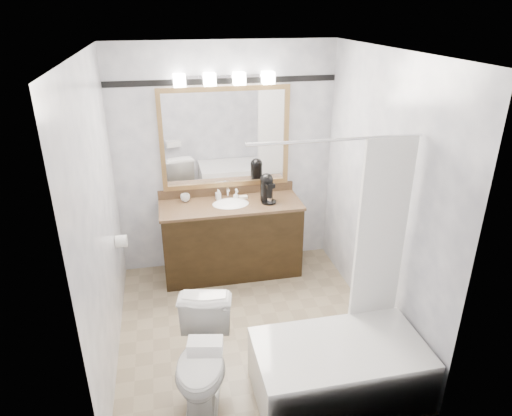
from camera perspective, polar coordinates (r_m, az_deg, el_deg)
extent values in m
cube|color=gray|center=(4.50, -0.86, -14.64)|extent=(2.40, 2.60, 0.01)
cube|color=white|center=(3.53, -1.13, 19.09)|extent=(2.40, 2.60, 0.01)
cube|color=white|center=(5.05, -3.81, 6.00)|extent=(2.40, 0.01, 2.50)
cube|color=white|center=(2.74, 4.32, -10.80)|extent=(2.40, 0.01, 2.50)
cube|color=white|center=(3.83, -18.98, -1.39)|extent=(0.01, 2.60, 2.50)
cube|color=white|center=(4.22, 15.30, 1.47)|extent=(0.01, 2.60, 2.50)
cube|color=black|center=(5.11, -3.08, -3.98)|extent=(1.50, 0.55, 0.82)
cube|color=brown|center=(4.93, -3.18, 0.39)|extent=(1.53, 0.58, 0.03)
cube|color=brown|center=(5.15, -3.67, 2.23)|extent=(1.53, 0.03, 0.10)
ellipsoid|color=white|center=(4.94, -3.18, 0.23)|extent=(0.44, 0.34, 0.14)
cube|color=#A7804B|center=(4.84, -4.02, 14.66)|extent=(1.40, 0.04, 0.05)
cube|color=#A7804B|center=(5.12, -3.68, 2.99)|extent=(1.40, 0.04, 0.05)
cube|color=#A7804B|center=(4.91, -11.73, 8.07)|extent=(0.05, 0.04, 1.00)
cube|color=#A7804B|center=(5.09, 3.79, 9.07)|extent=(0.05, 0.04, 1.00)
cube|color=white|center=(4.96, -3.85, 8.68)|extent=(1.30, 0.01, 1.00)
cube|color=silver|center=(4.81, -4.04, 16.11)|extent=(0.90, 0.05, 0.03)
cube|color=white|center=(4.73, -9.55, 15.46)|extent=(0.12, 0.12, 0.12)
cube|color=white|center=(4.75, -5.81, 15.70)|extent=(0.12, 0.12, 0.12)
cube|color=white|center=(4.79, -2.10, 15.87)|extent=(0.12, 0.12, 0.12)
cube|color=white|center=(4.85, 1.53, 15.98)|extent=(0.12, 0.12, 0.12)
cube|color=black|center=(4.85, -4.07, 15.56)|extent=(2.40, 0.01, 0.06)
cube|color=white|center=(3.81, 10.28, -19.17)|extent=(1.30, 0.72, 0.45)
cylinder|color=silver|center=(3.26, 10.07, 8.39)|extent=(1.30, 0.02, 0.02)
cube|color=white|center=(3.70, 15.34, -3.11)|extent=(0.40, 0.04, 1.55)
cylinder|color=white|center=(4.65, -16.49, -4.00)|extent=(0.11, 0.12, 0.12)
imported|color=white|center=(3.63, -6.66, -18.27)|extent=(0.56, 0.81, 0.75)
cube|color=white|center=(3.08, -6.36, -16.79)|extent=(0.24, 0.16, 0.09)
cylinder|color=black|center=(4.94, 1.59, 0.78)|extent=(0.16, 0.16, 0.02)
cylinder|color=black|center=(4.94, 1.33, 2.27)|extent=(0.14, 0.14, 0.24)
sphere|color=black|center=(4.90, 1.34, 3.55)|extent=(0.14, 0.14, 0.14)
cube|color=black|center=(4.85, 1.72, 2.83)|extent=(0.11, 0.11, 0.05)
cylinder|color=silver|center=(4.92, 1.69, 1.00)|extent=(0.05, 0.05, 0.05)
imported|color=white|center=(5.02, -8.84, 1.27)|extent=(0.12, 0.12, 0.08)
imported|color=white|center=(5.03, -4.76, 1.71)|extent=(0.06, 0.07, 0.11)
imported|color=white|center=(5.04, -2.53, 1.60)|extent=(0.07, 0.07, 0.08)
cube|color=beige|center=(5.05, -1.60, 1.37)|extent=(0.09, 0.06, 0.03)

